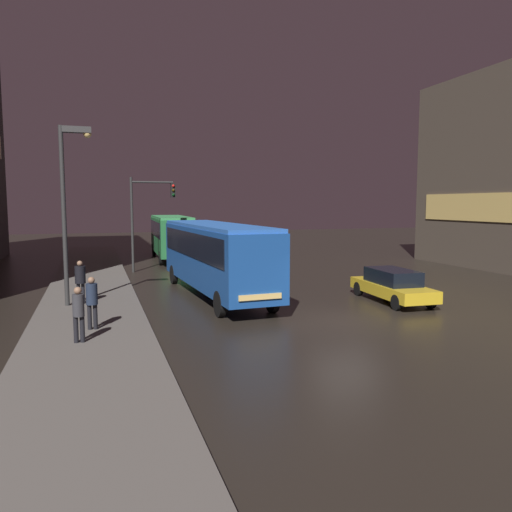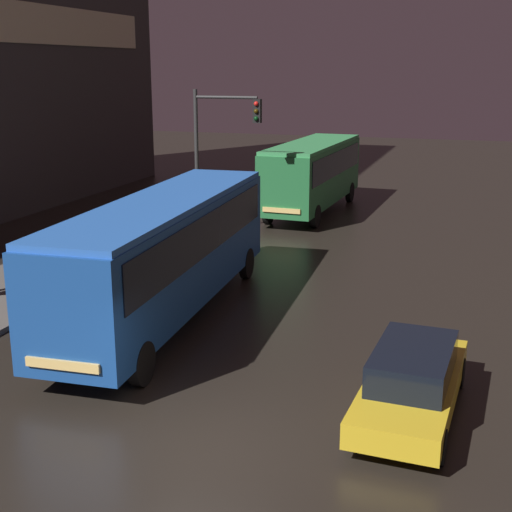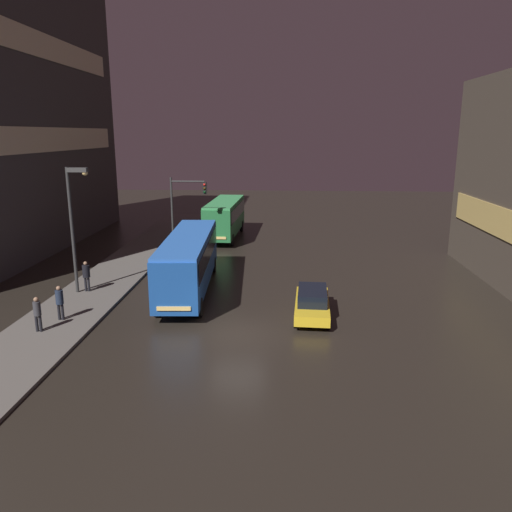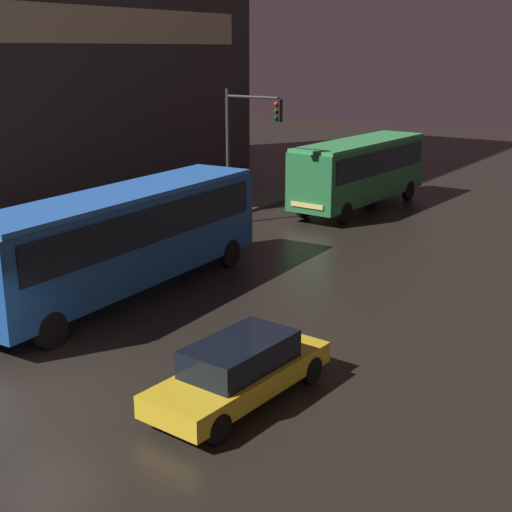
{
  "view_description": "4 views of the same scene",
  "coord_description": "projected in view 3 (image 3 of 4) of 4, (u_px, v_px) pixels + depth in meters",
  "views": [
    {
      "loc": [
        -8.71,
        -16.04,
        4.28
      ],
      "look_at": [
        -1.14,
        7.32,
        1.69
      ],
      "focal_mm": 35.0,
      "sensor_mm": 36.0,
      "label": 1
    },
    {
      "loc": [
        4.7,
        -10.78,
        6.77
      ],
      "look_at": [
        -1.3,
        7.58,
        1.62
      ],
      "focal_mm": 50.0,
      "sensor_mm": 36.0,
      "label": 2
    },
    {
      "loc": [
        2.11,
        -21.75,
        9.15
      ],
      "look_at": [
        0.46,
        7.15,
        2.01
      ],
      "focal_mm": 35.0,
      "sensor_mm": 36.0,
      "label": 3
    },
    {
      "loc": [
        12.01,
        -9.06,
        7.54
      ],
      "look_at": [
        0.37,
        7.93,
        1.53
      ],
      "focal_mm": 50.0,
      "sensor_mm": 36.0,
      "label": 4
    }
  ],
  "objects": [
    {
      "name": "traffic_light_main",
      "position": [
        184.0,
        203.0,
        38.02
      ],
      "size": [
        2.8,
        0.35,
        5.91
      ],
      "color": "#2D2D2D",
      "rests_on": "ground"
    },
    {
      "name": "sidewalk_left",
      "position": [
        118.0,
        272.0,
        33.56
      ],
      "size": [
        4.0,
        48.0,
        0.15
      ],
      "color": "#56514C",
      "rests_on": "ground"
    },
    {
      "name": "bus_near",
      "position": [
        189.0,
        258.0,
        29.2
      ],
      "size": [
        2.97,
        11.43,
        3.35
      ],
      "rotation": [
        0.0,
        0.0,
        3.2
      ],
      "color": "#194793",
      "rests_on": "ground"
    },
    {
      "name": "bus_far",
      "position": [
        225.0,
        215.0,
        44.41
      ],
      "size": [
        2.76,
        9.49,
        3.32
      ],
      "rotation": [
        0.0,
        0.0,
        3.1
      ],
      "color": "#236B38",
      "rests_on": "ground"
    },
    {
      "name": "pedestrian_mid",
      "position": [
        37.0,
        312.0,
        23.05
      ],
      "size": [
        0.47,
        0.47,
        1.68
      ],
      "rotation": [
        0.0,
        0.0,
        0.55
      ],
      "color": "black",
      "rests_on": "sidewalk_left"
    },
    {
      "name": "pedestrian_far",
      "position": [
        60.0,
        300.0,
        24.5
      ],
      "size": [
        0.52,
        0.52,
        1.75
      ],
      "rotation": [
        0.0,
        0.0,
        2.5
      ],
      "color": "black",
      "rests_on": "sidewalk_left"
    },
    {
      "name": "pedestrian_near",
      "position": [
        86.0,
        273.0,
        28.95
      ],
      "size": [
        0.52,
        0.52,
        1.79
      ],
      "rotation": [
        0.0,
        0.0,
        1.84
      ],
      "color": "black",
      "rests_on": "sidewalk_left"
    },
    {
      "name": "car_taxi",
      "position": [
        312.0,
        302.0,
        25.53
      ],
      "size": [
        1.95,
        4.85,
        1.42
      ],
      "rotation": [
        0.0,
        0.0,
        3.09
      ],
      "color": "gold",
      "rests_on": "ground"
    },
    {
      "name": "street_lamp_sidewalk",
      "position": [
        75.0,
        210.0,
        27.89
      ],
      "size": [
        1.25,
        0.36,
        7.19
      ],
      "color": "#2D2D2D",
      "rests_on": "sidewalk_left"
    },
    {
      "name": "ground_plane",
      "position": [
        238.0,
        334.0,
        23.39
      ],
      "size": [
        120.0,
        120.0,
        0.0
      ],
      "primitive_type": "plane",
      "color": "black"
    }
  ]
}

